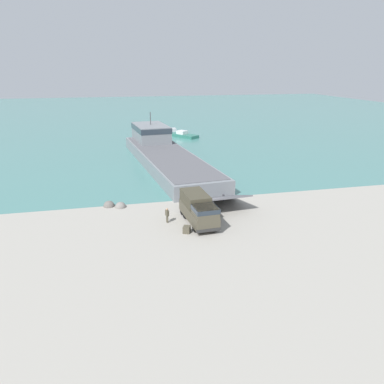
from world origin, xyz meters
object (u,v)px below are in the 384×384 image
(moored_boat_b, at_px, (160,130))
(cargo_crate, at_px, (187,229))
(landing_craft, at_px, (163,151))
(soldier_on_ramp, at_px, (167,214))
(moored_boat_a, at_px, (184,135))
(mooring_bollard, at_px, (223,197))
(military_truck, at_px, (198,209))

(moored_boat_b, bearing_deg, cargo_crate, -5.05)
(landing_craft, xyz_separation_m, moored_boat_b, (4.30, 32.31, -1.29))
(soldier_on_ramp, height_order, moored_boat_a, soldier_on_ramp)
(landing_craft, height_order, moored_boat_b, landing_craft)
(mooring_bollard, distance_m, cargo_crate, 10.58)
(moored_boat_a, distance_m, cargo_crate, 54.73)
(landing_craft, relative_size, cargo_crate, 52.27)
(military_truck, bearing_deg, moored_boat_b, 171.87)
(soldier_on_ramp, relative_size, cargo_crate, 2.03)
(military_truck, bearing_deg, mooring_bollard, 138.56)
(landing_craft, bearing_deg, cargo_crate, -100.10)
(military_truck, xyz_separation_m, moored_boat_a, (9.07, 51.36, -1.08))
(military_truck, bearing_deg, soldier_on_ramp, -105.60)
(soldier_on_ramp, distance_m, moored_boat_b, 60.33)
(landing_craft, bearing_deg, moored_boat_b, 76.63)
(mooring_bollard, bearing_deg, soldier_on_ramp, -146.10)
(moored_boat_a, bearing_deg, military_truck, 45.08)
(soldier_on_ramp, xyz_separation_m, moored_boat_b, (8.09, 59.79, -0.40))
(military_truck, relative_size, mooring_bollard, 8.20)
(moored_boat_a, bearing_deg, moored_boat_b, -99.90)
(cargo_crate, bearing_deg, landing_craft, 85.68)
(landing_craft, relative_size, moored_boat_a, 5.60)
(military_truck, xyz_separation_m, mooring_bollard, (4.72, 6.06, -1.11))
(landing_craft, xyz_separation_m, cargo_crate, (-2.30, -30.46, -1.50))
(mooring_bollard, height_order, cargo_crate, mooring_bollard)
(moored_boat_a, relative_size, moored_boat_b, 0.96)
(landing_craft, height_order, mooring_bollard, landing_craft)
(landing_craft, distance_m, military_truck, 28.18)
(landing_craft, bearing_deg, military_truck, -96.82)
(military_truck, bearing_deg, landing_craft, 175.38)
(moored_boat_a, distance_m, moored_boat_b, 10.07)
(landing_craft, distance_m, cargo_crate, 30.58)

